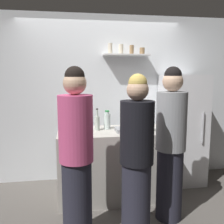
# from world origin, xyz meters

# --- Properties ---
(ground_plane) EXTENTS (5.28, 5.28, 0.00)m
(ground_plane) POSITION_xyz_m (0.00, 0.00, 0.00)
(ground_plane) COLOR #59544F
(back_wall_assembly) EXTENTS (4.80, 0.32, 2.60)m
(back_wall_assembly) POSITION_xyz_m (0.00, 1.25, 1.30)
(back_wall_assembly) COLOR white
(back_wall_assembly) RESTS_ON ground
(refrigerator) EXTENTS (0.59, 0.67, 1.68)m
(refrigerator) POSITION_xyz_m (1.24, 0.85, 0.84)
(refrigerator) COLOR white
(refrigerator) RESTS_ON ground
(counter) EXTENTS (1.44, 0.73, 0.94)m
(counter) POSITION_xyz_m (0.07, 0.49, 0.47)
(counter) COLOR #B7B2A8
(counter) RESTS_ON ground
(baking_pan) EXTENTS (0.34, 0.24, 0.05)m
(baking_pan) POSITION_xyz_m (0.27, 0.38, 0.96)
(baking_pan) COLOR gray
(baking_pan) RESTS_ON counter
(utensil_holder) EXTENTS (0.10, 0.10, 0.22)m
(utensil_holder) POSITION_xyz_m (0.41, 0.67, 1.00)
(utensil_holder) COLOR #B2B2B7
(utensil_holder) RESTS_ON counter
(wine_bottle_dark_glass) EXTENTS (0.07, 0.07, 0.34)m
(wine_bottle_dark_glass) POSITION_xyz_m (0.55, 0.35, 1.07)
(wine_bottle_dark_glass) COLOR black
(wine_bottle_dark_glass) RESTS_ON counter
(wine_bottle_pale_glass) EXTENTS (0.07, 0.07, 0.30)m
(wine_bottle_pale_glass) POSITION_xyz_m (-0.13, 0.53, 1.04)
(wine_bottle_pale_glass) COLOR #B2BFB2
(wine_bottle_pale_glass) RESTS_ON counter
(water_bottle_plastic) EXTENTS (0.09, 0.09, 0.26)m
(water_bottle_plastic) POSITION_xyz_m (0.02, 0.59, 1.05)
(water_bottle_plastic) COLOR silver
(water_bottle_plastic) RESTS_ON counter
(person_pink_top) EXTENTS (0.34, 0.34, 1.76)m
(person_pink_top) POSITION_xyz_m (-0.43, -0.36, 0.88)
(person_pink_top) COLOR #262633
(person_pink_top) RESTS_ON ground
(person_blonde) EXTENTS (0.34, 0.34, 1.69)m
(person_blonde) POSITION_xyz_m (0.17, -0.42, 0.84)
(person_blonde) COLOR #262633
(person_blonde) RESTS_ON ground
(person_grey_hoodie) EXTENTS (0.34, 0.34, 1.77)m
(person_grey_hoodie) POSITION_xyz_m (0.64, -0.15, 0.88)
(person_grey_hoodie) COLOR #262633
(person_grey_hoodie) RESTS_ON ground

